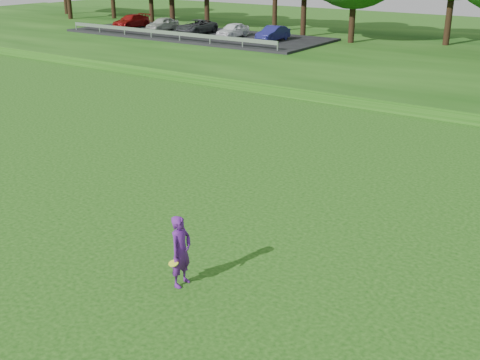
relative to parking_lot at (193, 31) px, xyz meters
The scene contains 5 objects.
ground 40.83m from the parking_lot, 53.49° to the right, with size 140.00×140.00×0.00m, color #13410C.
berm 24.32m from the parking_lot, ahead, with size 130.00×30.00×0.60m, color #13410C.
walking_path 27.48m from the parking_lot, 27.81° to the right, with size 130.00×1.60×0.04m, color gray.
parking_lot is the anchor object (origin of this frame).
woman 41.83m from the parking_lot, 51.64° to the right, with size 0.48×0.76×1.85m.
Camera 1 is at (10.26, -9.92, 7.80)m, focal length 45.00 mm.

